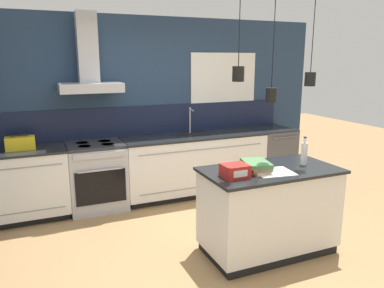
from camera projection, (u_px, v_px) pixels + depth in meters
name	position (u px, v px, depth m)	size (l,w,h in m)	color
ground_plane	(205.00, 252.00, 3.97)	(16.00, 16.00, 0.00)	#A87F51
wall_back	(144.00, 105.00, 5.44)	(5.60, 2.34, 2.60)	navy
counter_run_left	(19.00, 185.00, 4.69)	(1.18, 0.64, 0.91)	black
counter_run_sink	(195.00, 164.00, 5.62)	(2.17, 0.64, 1.30)	black
oven_range	(97.00, 176.00, 5.06)	(0.74, 0.66, 0.91)	#B5B5BA
dishwasher	(271.00, 155.00, 6.15)	(0.60, 0.65, 0.91)	#4C4C51
kitchen_island	(269.00, 210.00, 3.90)	(1.40, 0.75, 0.91)	black
bottle_on_island	(304.00, 153.00, 3.94)	(0.07, 0.07, 0.30)	silver
book_stack	(256.00, 166.00, 3.70)	(0.31, 0.37, 0.10)	beige
red_supply_box	(235.00, 171.00, 3.53)	(0.24, 0.21, 0.12)	red
paper_pile	(274.00, 172.00, 3.68)	(0.41, 0.36, 0.01)	silver
yellow_toolbox	(20.00, 143.00, 4.60)	(0.34, 0.18, 0.19)	gold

